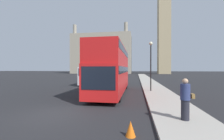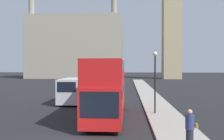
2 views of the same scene
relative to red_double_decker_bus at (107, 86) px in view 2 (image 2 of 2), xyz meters
name	(u,v)px [view 2 (image 2 of 2)]	position (x,y,z in m)	size (l,w,h in m)	color
building_block_distant	(76,48)	(-15.93, 65.17, 7.88)	(31.10, 14.66, 25.16)	#9E937F
red_double_decker_bus	(107,86)	(0.00, 0.00, 0.00)	(2.54, 10.80, 4.41)	red
white_van	(72,90)	(-4.30, 6.94, -1.05)	(2.19, 5.28, 2.66)	silver
pedestrian	(190,129)	(4.46, -7.48, -1.41)	(0.56, 0.40, 1.81)	#23232D
street_lamp	(155,72)	(3.80, 1.23, 1.03)	(0.36, 0.36, 5.01)	black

